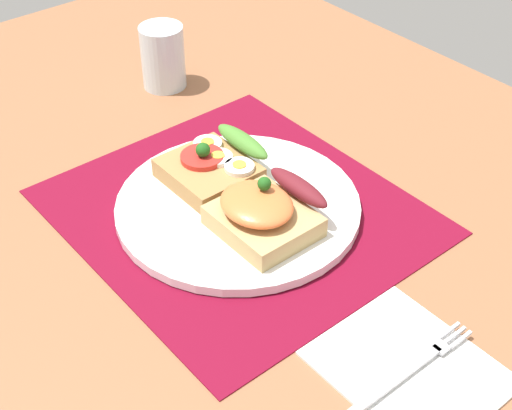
{
  "coord_description": "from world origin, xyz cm",
  "views": [
    {
      "loc": [
        49.32,
        -38.31,
        50.84
      ],
      "look_at": [
        3.0,
        0.0,
        2.85
      ],
      "focal_mm": 52.99,
      "sensor_mm": 36.0,
      "label": 1
    }
  ],
  "objects_px": {
    "napkin": "(409,367)",
    "sandwich_salmon": "(265,212)",
    "drinking_glass": "(163,57)",
    "plate": "(238,206)",
    "sandwich_egg_tomato": "(214,166)",
    "fork": "(415,365)"
  },
  "relations": [
    {
      "from": "plate",
      "to": "napkin",
      "type": "xyz_separation_m",
      "value": [
        0.26,
        -0.02,
        -0.01
      ]
    },
    {
      "from": "sandwich_salmon",
      "to": "fork",
      "type": "bearing_deg",
      "value": -3.67
    },
    {
      "from": "sandwich_egg_tomato",
      "to": "fork",
      "type": "bearing_deg",
      "value": -4.73
    },
    {
      "from": "sandwich_egg_tomato",
      "to": "fork",
      "type": "distance_m",
      "value": 0.32
    },
    {
      "from": "drinking_glass",
      "to": "sandwich_egg_tomato",
      "type": "bearing_deg",
      "value": -21.0
    },
    {
      "from": "sandwich_salmon",
      "to": "drinking_glass",
      "type": "bearing_deg",
      "value": 163.16
    },
    {
      "from": "napkin",
      "to": "sandwich_egg_tomato",
      "type": "bearing_deg",
      "value": 174.88
    },
    {
      "from": "sandwich_egg_tomato",
      "to": "fork",
      "type": "height_order",
      "value": "sandwich_egg_tomato"
    },
    {
      "from": "sandwich_salmon",
      "to": "fork",
      "type": "height_order",
      "value": "sandwich_salmon"
    },
    {
      "from": "plate",
      "to": "drinking_glass",
      "type": "relative_size",
      "value": 3.07
    },
    {
      "from": "napkin",
      "to": "drinking_glass",
      "type": "height_order",
      "value": "drinking_glass"
    },
    {
      "from": "sandwich_salmon",
      "to": "plate",
      "type": "bearing_deg",
      "value": 174.74
    },
    {
      "from": "napkin",
      "to": "plate",
      "type": "bearing_deg",
      "value": 175.57
    },
    {
      "from": "sandwich_salmon",
      "to": "fork",
      "type": "xyz_separation_m",
      "value": [
        0.21,
        -0.01,
        -0.03
      ]
    },
    {
      "from": "plate",
      "to": "fork",
      "type": "relative_size",
      "value": 1.81
    },
    {
      "from": "napkin",
      "to": "drinking_glass",
      "type": "relative_size",
      "value": 1.75
    },
    {
      "from": "sandwich_egg_tomato",
      "to": "sandwich_salmon",
      "type": "height_order",
      "value": "sandwich_salmon"
    },
    {
      "from": "sandwich_egg_tomato",
      "to": "drinking_glass",
      "type": "distance_m",
      "value": 0.24
    },
    {
      "from": "napkin",
      "to": "sandwich_salmon",
      "type": "bearing_deg",
      "value": 175.77
    },
    {
      "from": "napkin",
      "to": "drinking_glass",
      "type": "xyz_separation_m",
      "value": [
        -0.53,
        0.11,
        0.04
      ]
    },
    {
      "from": "plate",
      "to": "drinking_glass",
      "type": "bearing_deg",
      "value": 161.21
    },
    {
      "from": "sandwich_egg_tomato",
      "to": "napkin",
      "type": "bearing_deg",
      "value": -5.12
    }
  ]
}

